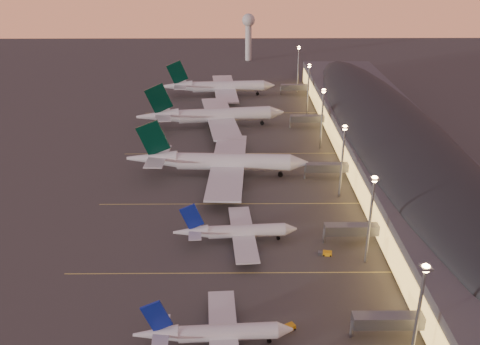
{
  "coord_description": "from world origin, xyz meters",
  "views": [
    {
      "loc": [
        0.4,
        -123.72,
        81.93
      ],
      "look_at": [
        2.0,
        45.0,
        7.0
      ],
      "focal_mm": 40.0,
      "sensor_mm": 36.0,
      "label": 1
    }
  ],
  "objects_px": {
    "airliner_wide_mid": "(212,116)",
    "baggage_tug_c": "(326,253)",
    "baggage_tug_b": "(287,328)",
    "airliner_wide_far": "(218,87)",
    "radar_tower": "(248,29)",
    "airliner_narrow_south": "(214,333)",
    "airliner_narrow_north": "(236,232)",
    "airliner_wide_near": "(218,162)"
  },
  "relations": [
    {
      "from": "baggage_tug_b",
      "to": "airliner_narrow_south",
      "type": "bearing_deg",
      "value": 165.69
    },
    {
      "from": "airliner_wide_mid",
      "to": "baggage_tug_b",
      "type": "distance_m",
      "value": 142.66
    },
    {
      "from": "airliner_narrow_north",
      "to": "baggage_tug_b",
      "type": "bearing_deg",
      "value": -77.61
    },
    {
      "from": "airliner_narrow_south",
      "to": "airliner_wide_mid",
      "type": "height_order",
      "value": "airliner_wide_mid"
    },
    {
      "from": "baggage_tug_c",
      "to": "baggage_tug_b",
      "type": "bearing_deg",
      "value": -103.53
    },
    {
      "from": "airliner_narrow_south",
      "to": "baggage_tug_c",
      "type": "relative_size",
      "value": 8.75
    },
    {
      "from": "radar_tower",
      "to": "airliner_wide_far",
      "type": "bearing_deg",
      "value": -101.43
    },
    {
      "from": "airliner_wide_near",
      "to": "airliner_wide_mid",
      "type": "height_order",
      "value": "airliner_wide_mid"
    },
    {
      "from": "airliner_narrow_south",
      "to": "airliner_wide_mid",
      "type": "xyz_separation_m",
      "value": [
        -6.08,
        145.32,
        2.44
      ]
    },
    {
      "from": "airliner_wide_mid",
      "to": "airliner_narrow_north",
      "type": "bearing_deg",
      "value": -91.78
    },
    {
      "from": "airliner_narrow_south",
      "to": "airliner_wide_far",
      "type": "distance_m",
      "value": 198.46
    },
    {
      "from": "airliner_wide_mid",
      "to": "baggage_tug_c",
      "type": "height_order",
      "value": "airliner_wide_mid"
    },
    {
      "from": "airliner_wide_near",
      "to": "airliner_wide_mid",
      "type": "bearing_deg",
      "value": 97.2
    },
    {
      "from": "airliner_wide_mid",
      "to": "airliner_wide_far",
      "type": "distance_m",
      "value": 53.1
    },
    {
      "from": "airliner_narrow_north",
      "to": "baggage_tug_b",
      "type": "distance_m",
      "value": 40.43
    },
    {
      "from": "baggage_tug_b",
      "to": "radar_tower",
      "type": "bearing_deg",
      "value": 60.61
    },
    {
      "from": "airliner_narrow_south",
      "to": "baggage_tug_b",
      "type": "xyz_separation_m",
      "value": [
        16.3,
        4.51,
        -2.64
      ]
    },
    {
      "from": "airliner_narrow_north",
      "to": "radar_tower",
      "type": "height_order",
      "value": "radar_tower"
    },
    {
      "from": "airliner_narrow_north",
      "to": "radar_tower",
      "type": "distance_m",
      "value": 249.88
    },
    {
      "from": "airliner_wide_far",
      "to": "radar_tower",
      "type": "relative_size",
      "value": 1.96
    },
    {
      "from": "airliner_narrow_south",
      "to": "airliner_wide_mid",
      "type": "distance_m",
      "value": 145.46
    },
    {
      "from": "airliner_wide_far",
      "to": "baggage_tug_c",
      "type": "height_order",
      "value": "airliner_wide_far"
    },
    {
      "from": "airliner_narrow_north",
      "to": "radar_tower",
      "type": "bearing_deg",
      "value": 83.61
    },
    {
      "from": "airliner_narrow_south",
      "to": "radar_tower",
      "type": "bearing_deg",
      "value": 83.88
    },
    {
      "from": "airliner_narrow_south",
      "to": "airliner_wide_mid",
      "type": "relative_size",
      "value": 0.51
    },
    {
      "from": "airliner_wide_mid",
      "to": "airliner_wide_far",
      "type": "height_order",
      "value": "airliner_wide_mid"
    },
    {
      "from": "airliner_wide_mid",
      "to": "baggage_tug_c",
      "type": "bearing_deg",
      "value": -79.66
    },
    {
      "from": "airliner_wide_mid",
      "to": "baggage_tug_c",
      "type": "distance_m",
      "value": 115.44
    },
    {
      "from": "airliner_wide_near",
      "to": "airliner_narrow_north",
      "type": "bearing_deg",
      "value": -79.23
    },
    {
      "from": "airliner_wide_near",
      "to": "radar_tower",
      "type": "bearing_deg",
      "value": 88.21
    },
    {
      "from": "baggage_tug_c",
      "to": "airliner_narrow_south",
      "type": "bearing_deg",
      "value": -119.9
    },
    {
      "from": "baggage_tug_b",
      "to": "airliner_wide_far",
      "type": "bearing_deg",
      "value": 66.38
    },
    {
      "from": "airliner_wide_mid",
      "to": "radar_tower",
      "type": "xyz_separation_m",
      "value": [
        20.39,
        146.86,
        16.22
      ]
    },
    {
      "from": "airliner_wide_mid",
      "to": "baggage_tug_c",
      "type": "xyz_separation_m",
      "value": [
        35.99,
        -109.57,
        -5.14
      ]
    },
    {
      "from": "airliner_narrow_south",
      "to": "airliner_narrow_north",
      "type": "relative_size",
      "value": 0.96
    },
    {
      "from": "airliner_narrow_north",
      "to": "baggage_tug_b",
      "type": "height_order",
      "value": "airliner_narrow_north"
    },
    {
      "from": "airliner_narrow_north",
      "to": "baggage_tug_b",
      "type": "relative_size",
      "value": 8.21
    },
    {
      "from": "radar_tower",
      "to": "baggage_tug_c",
      "type": "distance_m",
      "value": 257.79
    },
    {
      "from": "airliner_narrow_north",
      "to": "airliner_wide_far",
      "type": "height_order",
      "value": "airliner_wide_far"
    },
    {
      "from": "radar_tower",
      "to": "airliner_narrow_north",
      "type": "bearing_deg",
      "value": -92.19
    },
    {
      "from": "airliner_narrow_south",
      "to": "radar_tower",
      "type": "xyz_separation_m",
      "value": [
        14.32,
        292.18,
        18.66
      ]
    },
    {
      "from": "airliner_wide_near",
      "to": "airliner_wide_far",
      "type": "relative_size",
      "value": 1.06
    }
  ]
}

